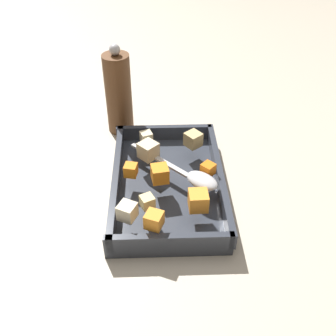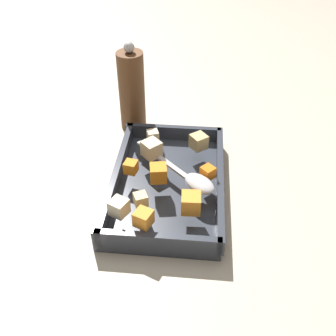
% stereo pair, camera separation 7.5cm
% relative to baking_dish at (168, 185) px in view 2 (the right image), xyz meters
% --- Properties ---
extents(ground_plane, '(4.00, 4.00, 0.00)m').
position_rel_baking_dish_xyz_m(ground_plane, '(0.02, -0.00, -0.01)').
color(ground_plane, '#BCB29E').
extents(baking_dish, '(0.33, 0.21, 0.05)m').
position_rel_baking_dish_xyz_m(baking_dish, '(0.00, 0.00, 0.00)').
color(baking_dish, '#333842').
rests_on(baking_dish, ground_plane).
extents(carrot_chunk_near_right, '(0.04, 0.04, 0.03)m').
position_rel_baking_dish_xyz_m(carrot_chunk_near_right, '(0.02, -0.02, 0.05)').
color(carrot_chunk_near_right, orange).
rests_on(carrot_chunk_near_right, baking_dish).
extents(carrot_chunk_heap_side, '(0.03, 0.03, 0.03)m').
position_rel_baking_dish_xyz_m(carrot_chunk_heap_side, '(0.10, 0.05, 0.05)').
color(carrot_chunk_heap_side, orange).
rests_on(carrot_chunk_heap_side, baking_dish).
extents(carrot_chunk_center, '(0.03, 0.03, 0.02)m').
position_rel_baking_dish_xyz_m(carrot_chunk_center, '(0.01, 0.08, 0.04)').
color(carrot_chunk_center, orange).
rests_on(carrot_chunk_center, baking_dish).
extents(carrot_chunk_back_center, '(0.03, 0.03, 0.02)m').
position_rel_baking_dish_xyz_m(carrot_chunk_back_center, '(0.01, -0.07, 0.04)').
color(carrot_chunk_back_center, orange).
rests_on(carrot_chunk_back_center, baking_dish).
extents(carrot_chunk_far_right, '(0.04, 0.04, 0.03)m').
position_rel_baking_dish_xyz_m(carrot_chunk_far_right, '(0.14, -0.03, 0.05)').
color(carrot_chunk_far_right, orange).
rests_on(carrot_chunk_far_right, baking_dish).
extents(potato_chunk_near_spoon, '(0.03, 0.03, 0.02)m').
position_rel_baking_dish_xyz_m(potato_chunk_near_spoon, '(0.09, -0.04, 0.04)').
color(potato_chunk_near_spoon, '#E0CC89').
rests_on(potato_chunk_near_spoon, baking_dish).
extents(potato_chunk_mid_right, '(0.03, 0.03, 0.02)m').
position_rel_baking_dish_xyz_m(potato_chunk_mid_right, '(-0.10, -0.04, 0.04)').
color(potato_chunk_mid_right, beige).
rests_on(potato_chunk_mid_right, baking_dish).
extents(potato_chunk_corner_sw, '(0.05, 0.05, 0.03)m').
position_rel_baking_dish_xyz_m(potato_chunk_corner_sw, '(-0.05, -0.04, 0.05)').
color(potato_chunk_corner_sw, beige).
rests_on(potato_chunk_corner_sw, baking_dish).
extents(potato_chunk_corner_nw, '(0.04, 0.04, 0.03)m').
position_rel_baking_dish_xyz_m(potato_chunk_corner_nw, '(-0.09, 0.06, 0.05)').
color(potato_chunk_corner_nw, tan).
rests_on(potato_chunk_corner_nw, baking_dish).
extents(potato_chunk_near_left, '(0.04, 0.04, 0.03)m').
position_rel_baking_dish_xyz_m(potato_chunk_near_left, '(0.12, -0.07, 0.05)').
color(potato_chunk_near_left, beige).
rests_on(potato_chunk_near_left, baking_dish).
extents(serving_spoon, '(0.17, 0.17, 0.02)m').
position_rel_baking_dish_xyz_m(serving_spoon, '(0.03, 0.05, 0.04)').
color(serving_spoon, silver).
rests_on(serving_spoon, baking_dish).
extents(pepper_mill, '(0.06, 0.06, 0.21)m').
position_rel_baking_dish_xyz_m(pepper_mill, '(-0.23, -0.11, 0.08)').
color(pepper_mill, brown).
rests_on(pepper_mill, ground_plane).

